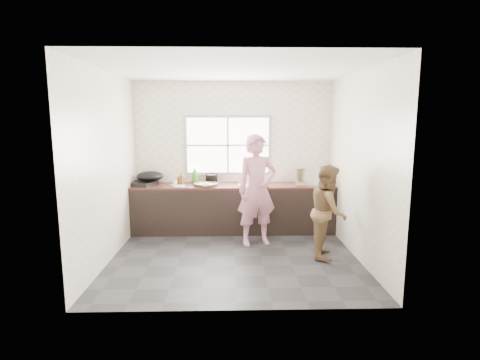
{
  "coord_description": "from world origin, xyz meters",
  "views": [
    {
      "loc": [
        -0.05,
        -5.33,
        2.02
      ],
      "look_at": [
        0.1,
        0.65,
        1.05
      ],
      "focal_mm": 28.0,
      "sensor_mm": 36.0,
      "label": 1
    }
  ],
  "objects_px": {
    "woman": "(257,194)",
    "black_pot": "(212,179)",
    "cutting_board": "(206,184)",
    "pot_lid_right": "(181,183)",
    "bowl_mince": "(206,185)",
    "bottle_green": "(195,174)",
    "bottle_brown_tall": "(181,179)",
    "person_side": "(328,211)",
    "pot_lid_left": "(176,185)",
    "wok": "(150,176)",
    "bowl_held": "(264,185)",
    "bottle_brown_short": "(213,178)",
    "glass_jar": "(175,184)",
    "bowl_crabs": "(260,185)",
    "burner": "(142,183)",
    "plate_food": "(179,186)",
    "dish_rack": "(305,176)"
  },
  "relations": [
    {
      "from": "plate_food",
      "to": "glass_jar",
      "type": "relative_size",
      "value": 2.3
    },
    {
      "from": "glass_jar",
      "to": "dish_rack",
      "type": "bearing_deg",
      "value": 1.31
    },
    {
      "from": "bottle_brown_tall",
      "to": "bowl_mince",
      "type": "bearing_deg",
      "value": -23.64
    },
    {
      "from": "bowl_held",
      "to": "wok",
      "type": "height_order",
      "value": "wok"
    },
    {
      "from": "bottle_brown_tall",
      "to": "person_side",
      "type": "bearing_deg",
      "value": -29.0
    },
    {
      "from": "pot_lid_right",
      "to": "burner",
      "type": "bearing_deg",
      "value": -162.3
    },
    {
      "from": "glass_jar",
      "to": "burner",
      "type": "height_order",
      "value": "glass_jar"
    },
    {
      "from": "person_side",
      "to": "black_pot",
      "type": "relative_size",
      "value": 6.29
    },
    {
      "from": "burner",
      "to": "bottle_green",
      "type": "bearing_deg",
      "value": 11.93
    },
    {
      "from": "cutting_board",
      "to": "pot_lid_right",
      "type": "distance_m",
      "value": 0.56
    },
    {
      "from": "cutting_board",
      "to": "bottle_green",
      "type": "bearing_deg",
      "value": 128.04
    },
    {
      "from": "bottle_brown_tall",
      "to": "glass_jar",
      "type": "bearing_deg",
      "value": -131.91
    },
    {
      "from": "woman",
      "to": "pot_lid_left",
      "type": "height_order",
      "value": "woman"
    },
    {
      "from": "black_pot",
      "to": "pot_lid_right",
      "type": "relative_size",
      "value": 0.94
    },
    {
      "from": "bottle_brown_short",
      "to": "wok",
      "type": "xyz_separation_m",
      "value": [
        -1.12,
        -0.16,
        0.06
      ]
    },
    {
      "from": "bottle_green",
      "to": "bottle_brown_tall",
      "type": "bearing_deg",
      "value": -134.8
    },
    {
      "from": "person_side",
      "to": "pot_lid_left",
      "type": "relative_size",
      "value": 5.95
    },
    {
      "from": "cutting_board",
      "to": "wok",
      "type": "bearing_deg",
      "value": 172.01
    },
    {
      "from": "cutting_board",
      "to": "bowl_crabs",
      "type": "relative_size",
      "value": 2.15
    },
    {
      "from": "bowl_mince",
      "to": "glass_jar",
      "type": "bearing_deg",
      "value": 171.09
    },
    {
      "from": "wok",
      "to": "black_pot",
      "type": "bearing_deg",
      "value": 8.09
    },
    {
      "from": "bowl_mince",
      "to": "black_pot",
      "type": "bearing_deg",
      "value": 80.29
    },
    {
      "from": "bowl_mince",
      "to": "bottle_green",
      "type": "relative_size",
      "value": 0.67
    },
    {
      "from": "wok",
      "to": "pot_lid_right",
      "type": "xyz_separation_m",
      "value": [
        0.54,
        0.16,
        -0.14
      ]
    },
    {
      "from": "woman",
      "to": "black_pot",
      "type": "distance_m",
      "value": 1.22
    },
    {
      "from": "plate_food",
      "to": "burner",
      "type": "xyz_separation_m",
      "value": [
        -0.67,
        0.16,
        0.02
      ]
    },
    {
      "from": "glass_jar",
      "to": "wok",
      "type": "bearing_deg",
      "value": 157.52
    },
    {
      "from": "bowl_mince",
      "to": "wok",
      "type": "distance_m",
      "value": 1.07
    },
    {
      "from": "bowl_crabs",
      "to": "glass_jar",
      "type": "distance_m",
      "value": 1.49
    },
    {
      "from": "bowl_held",
      "to": "woman",
      "type": "bearing_deg",
      "value": -108.43
    },
    {
      "from": "cutting_board",
      "to": "plate_food",
      "type": "relative_size",
      "value": 1.96
    },
    {
      "from": "bowl_crabs",
      "to": "wok",
      "type": "distance_m",
      "value": 1.98
    },
    {
      "from": "glass_jar",
      "to": "black_pot",
      "type": "bearing_deg",
      "value": 29.32
    },
    {
      "from": "black_pot",
      "to": "glass_jar",
      "type": "bearing_deg",
      "value": -150.68
    },
    {
      "from": "pot_lid_left",
      "to": "bowl_held",
      "type": "bearing_deg",
      "value": -7.02
    },
    {
      "from": "cutting_board",
      "to": "bowl_held",
      "type": "xyz_separation_m",
      "value": [
        1.03,
        -0.14,
        0.01
      ]
    },
    {
      "from": "wok",
      "to": "dish_rack",
      "type": "bearing_deg",
      "value": -2.96
    },
    {
      "from": "bowl_mince",
      "to": "bottle_green",
      "type": "height_order",
      "value": "bottle_green"
    },
    {
      "from": "person_side",
      "to": "bottle_green",
      "type": "xyz_separation_m",
      "value": [
        -2.09,
        1.51,
        0.33
      ]
    },
    {
      "from": "bowl_held",
      "to": "black_pot",
      "type": "xyz_separation_m",
      "value": [
        -0.94,
        0.44,
        0.05
      ]
    },
    {
      "from": "person_side",
      "to": "bowl_crabs",
      "type": "xyz_separation_m",
      "value": [
        -0.93,
        1.09,
        0.21
      ]
    },
    {
      "from": "woman",
      "to": "bottle_brown_short",
      "type": "xyz_separation_m",
      "value": [
        -0.76,
        0.94,
        0.11
      ]
    },
    {
      "from": "black_pot",
      "to": "dish_rack",
      "type": "bearing_deg",
      "value": -10.16
    },
    {
      "from": "black_pot",
      "to": "person_side",
      "type": "bearing_deg",
      "value": -40.47
    },
    {
      "from": "woman",
      "to": "burner",
      "type": "distance_m",
      "value": 2.13
    },
    {
      "from": "person_side",
      "to": "glass_jar",
      "type": "relative_size",
      "value": 14.4
    },
    {
      "from": "person_side",
      "to": "bowl_crabs",
      "type": "relative_size",
      "value": 6.83
    },
    {
      "from": "plate_food",
      "to": "bowl_held",
      "type": "bearing_deg",
      "value": -2.42
    },
    {
      "from": "woman",
      "to": "bottle_green",
      "type": "distance_m",
      "value": 1.43
    },
    {
      "from": "bowl_held",
      "to": "glass_jar",
      "type": "xyz_separation_m",
      "value": [
        -1.57,
        0.09,
        0.01
      ]
    }
  ]
}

